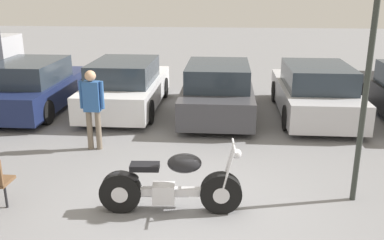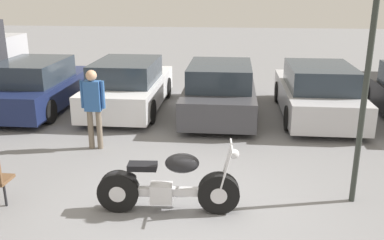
{
  "view_description": "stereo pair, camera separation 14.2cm",
  "coord_description": "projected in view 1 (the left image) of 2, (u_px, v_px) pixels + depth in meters",
  "views": [
    {
      "loc": [
        0.57,
        -6.1,
        3.37
      ],
      "look_at": [
        -0.07,
        1.82,
        0.85
      ],
      "focal_mm": 40.0,
      "sensor_mm": 36.0,
      "label": 1
    },
    {
      "loc": [
        0.71,
        -6.09,
        3.37
      ],
      "look_at": [
        -0.07,
        1.82,
        0.85
      ],
      "focal_mm": 40.0,
      "sensor_mm": 36.0,
      "label": 2
    }
  ],
  "objects": [
    {
      "name": "parked_car_silver",
      "position": [
        314.0,
        92.0,
        11.33
      ],
      "size": [
        1.9,
        4.31,
        1.41
      ],
      "color": "#BCBCC1",
      "rests_on": "ground_plane"
    },
    {
      "name": "parked_car_white",
      "position": [
        126.0,
        86.0,
        11.95
      ],
      "size": [
        1.9,
        4.31,
        1.41
      ],
      "color": "white",
      "rests_on": "ground_plane"
    },
    {
      "name": "motorcycle",
      "position": [
        170.0,
        186.0,
        6.55
      ],
      "size": [
        2.2,
        0.62,
        1.1
      ],
      "color": "black",
      "rests_on": "ground_plane"
    },
    {
      "name": "parked_car_navy",
      "position": [
        34.0,
        87.0,
        11.91
      ],
      "size": [
        1.9,
        4.31,
        1.41
      ],
      "color": "#19234C",
      "rests_on": "ground_plane"
    },
    {
      "name": "person_standing",
      "position": [
        92.0,
        103.0,
        8.9
      ],
      "size": [
        0.52,
        0.23,
        1.71
      ],
      "color": "#726656",
      "rests_on": "ground_plane"
    },
    {
      "name": "parked_car_dark_grey",
      "position": [
        218.0,
        90.0,
        11.49
      ],
      "size": [
        1.9,
        4.31,
        1.41
      ],
      "color": "#3D3D42",
      "rests_on": "ground_plane"
    },
    {
      "name": "ground_plane",
      "position": [
        187.0,
        205.0,
        6.86
      ],
      "size": [
        60.0,
        60.0,
        0.0
      ],
      "primitive_type": "plane",
      "color": "slate"
    },
    {
      "name": "lamp_post",
      "position": [
        369.0,
        67.0,
        6.37
      ],
      "size": [
        0.23,
        0.23,
        3.53
      ],
      "color": "#2D332D",
      "rests_on": "ground_plane"
    }
  ]
}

